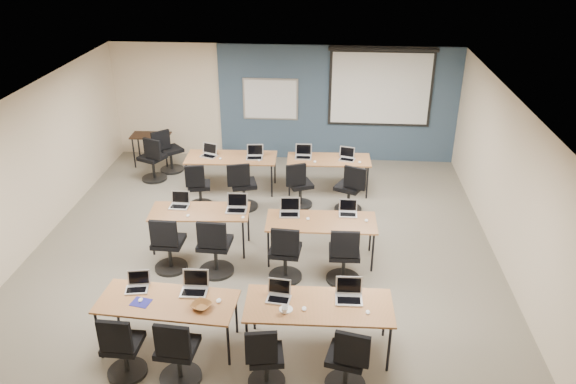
# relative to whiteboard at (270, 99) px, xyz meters

# --- Properties ---
(floor) EXTENTS (8.00, 9.00, 0.02)m
(floor) POSITION_rel_whiteboard_xyz_m (0.30, -4.43, -1.45)
(floor) COLOR #6B6354
(floor) RESTS_ON ground
(ceiling) EXTENTS (8.00, 9.00, 0.02)m
(ceiling) POSITION_rel_whiteboard_xyz_m (0.30, -4.43, 1.25)
(ceiling) COLOR white
(ceiling) RESTS_ON ground
(wall_back) EXTENTS (8.00, 0.04, 2.70)m
(wall_back) POSITION_rel_whiteboard_xyz_m (0.30, 0.07, -0.10)
(wall_back) COLOR beige
(wall_back) RESTS_ON ground
(wall_left) EXTENTS (0.04, 9.00, 2.70)m
(wall_left) POSITION_rel_whiteboard_xyz_m (-3.70, -4.43, -0.10)
(wall_left) COLOR beige
(wall_left) RESTS_ON ground
(wall_right) EXTENTS (0.04, 9.00, 2.70)m
(wall_right) POSITION_rel_whiteboard_xyz_m (4.30, -4.43, -0.10)
(wall_right) COLOR beige
(wall_right) RESTS_ON ground
(blue_accent_panel) EXTENTS (5.50, 0.04, 2.70)m
(blue_accent_panel) POSITION_rel_whiteboard_xyz_m (1.55, 0.04, -0.10)
(blue_accent_panel) COLOR #3D5977
(blue_accent_panel) RESTS_ON wall_back
(whiteboard) EXTENTS (1.28, 0.03, 0.98)m
(whiteboard) POSITION_rel_whiteboard_xyz_m (0.00, 0.00, 0.00)
(whiteboard) COLOR #B7B7B7
(whiteboard) RESTS_ON wall_back
(projector_screen) EXTENTS (2.40, 0.10, 1.82)m
(projector_screen) POSITION_rel_whiteboard_xyz_m (2.50, -0.02, 0.44)
(projector_screen) COLOR black
(projector_screen) RESTS_ON wall_back
(training_table_front_left) EXTENTS (1.81, 0.76, 0.73)m
(training_table_front_left) POSITION_rel_whiteboard_xyz_m (-0.66, -6.70, -0.76)
(training_table_front_left) COLOR brown
(training_table_front_left) RESTS_ON floor
(training_table_front_right) EXTENTS (1.92, 0.80, 0.73)m
(training_table_front_right) POSITION_rel_whiteboard_xyz_m (1.32, -6.63, -0.76)
(training_table_front_right) COLOR olive
(training_table_front_right) RESTS_ON floor
(training_table_mid_left) EXTENTS (1.68, 0.70, 0.73)m
(training_table_mid_left) POSITION_rel_whiteboard_xyz_m (-0.78, -4.20, -0.77)
(training_table_mid_left) COLOR brown
(training_table_mid_left) RESTS_ON floor
(training_table_mid_right) EXTENTS (1.82, 0.76, 0.73)m
(training_table_mid_right) POSITION_rel_whiteboard_xyz_m (1.30, -4.40, -0.76)
(training_table_mid_right) COLOR brown
(training_table_mid_right) RESTS_ON floor
(training_table_back_left) EXTENTS (1.88, 0.78, 0.73)m
(training_table_back_left) POSITION_rel_whiteboard_xyz_m (-0.65, -1.79, -0.76)
(training_table_back_left) COLOR #A4703C
(training_table_back_left) RESTS_ON floor
(training_table_back_right) EXTENTS (1.72, 0.72, 0.73)m
(training_table_back_right) POSITION_rel_whiteboard_xyz_m (1.39, -1.74, -0.77)
(training_table_back_right) COLOR #915C3B
(training_table_back_right) RESTS_ON floor
(laptop_0) EXTENTS (0.30, 0.25, 0.23)m
(laptop_0) POSITION_rel_whiteboard_xyz_m (-1.13, -6.46, -0.66)
(laptop_0) COLOR silver
(laptop_0) RESTS_ON training_table_front_left
(mouse_0) EXTENTS (0.08, 0.11, 0.03)m
(mouse_0) POSITION_rel_whiteboard_xyz_m (-1.01, -6.72, -0.71)
(mouse_0) COLOR white
(mouse_0) RESTS_ON training_table_front_left
(task_chair_0) EXTENTS (0.50, 0.50, 0.99)m
(task_chair_0) POSITION_rel_whiteboard_xyz_m (-1.08, -7.32, -1.04)
(task_chair_0) COLOR black
(task_chair_0) RESTS_ON floor
(laptop_1) EXTENTS (0.35, 0.30, 0.27)m
(laptop_1) POSITION_rel_whiteboard_xyz_m (-0.35, -6.45, -0.65)
(laptop_1) COLOR #B5B4BD
(laptop_1) RESTS_ON training_table_front_left
(mouse_1) EXTENTS (0.08, 0.11, 0.04)m
(mouse_1) POSITION_rel_whiteboard_xyz_m (0.01, -6.66, -0.71)
(mouse_1) COLOR white
(mouse_1) RESTS_ON training_table_front_left
(task_chair_1) EXTENTS (0.53, 0.53, 1.01)m
(task_chair_1) POSITION_rel_whiteboard_xyz_m (-0.38, -7.37, -1.03)
(task_chair_1) COLOR black
(task_chair_1) RESTS_ON floor
(laptop_2) EXTENTS (0.31, 0.26, 0.24)m
(laptop_2) POSITION_rel_whiteboard_xyz_m (0.79, -6.53, -0.66)
(laptop_2) COLOR #B3B3B3
(laptop_2) RESTS_ON training_table_front_right
(mouse_2) EXTENTS (0.07, 0.10, 0.03)m
(mouse_2) POSITION_rel_whiteboard_xyz_m (1.13, -6.74, -0.71)
(mouse_2) COLOR white
(mouse_2) RESTS_ON training_table_front_right
(task_chair_2) EXTENTS (0.47, 0.47, 0.96)m
(task_chair_2) POSITION_rel_whiteboard_xyz_m (0.70, -7.36, -1.06)
(task_chair_2) COLOR black
(task_chair_2) RESTS_ON floor
(laptop_3) EXTENTS (0.35, 0.30, 0.27)m
(laptop_3) POSITION_rel_whiteboard_xyz_m (1.71, -6.47, -0.65)
(laptop_3) COLOR #B9B9B9
(laptop_3) RESTS_ON training_table_front_right
(mouse_3) EXTENTS (0.08, 0.10, 0.03)m
(mouse_3) POSITION_rel_whiteboard_xyz_m (1.94, -6.75, -0.71)
(mouse_3) COLOR white
(mouse_3) RESTS_ON training_table_front_right
(task_chair_3) EXTENTS (0.51, 0.51, 0.99)m
(task_chair_3) POSITION_rel_whiteboard_xyz_m (1.69, -7.34, -1.04)
(task_chair_3) COLOR black
(task_chair_3) RESTS_ON floor
(laptop_4) EXTENTS (0.32, 0.27, 0.25)m
(laptop_4) POSITION_rel_whiteboard_xyz_m (-1.16, -4.05, -0.66)
(laptop_4) COLOR #ABABAB
(laptop_4) RESTS_ON training_table_mid_left
(mouse_4) EXTENTS (0.08, 0.10, 0.03)m
(mouse_4) POSITION_rel_whiteboard_xyz_m (-0.94, -4.40, -0.71)
(mouse_4) COLOR white
(mouse_4) RESTS_ON training_table_mid_left
(task_chair_4) EXTENTS (0.54, 0.54, 1.02)m
(task_chair_4) POSITION_rel_whiteboard_xyz_m (-1.15, -4.95, -1.03)
(task_chair_4) COLOR black
(task_chair_4) RESTS_ON floor
(laptop_5) EXTENTS (0.35, 0.30, 0.27)m
(laptop_5) POSITION_rel_whiteboard_xyz_m (-0.16, -4.11, -0.65)
(laptop_5) COLOR #B4B4B8
(laptop_5) RESTS_ON training_table_mid_left
(mouse_5) EXTENTS (0.07, 0.10, 0.03)m
(mouse_5) POSITION_rel_whiteboard_xyz_m (-0.01, -4.39, -0.71)
(mouse_5) COLOR white
(mouse_5) RESTS_ON training_table_mid_left
(task_chair_5) EXTENTS (0.57, 0.57, 1.05)m
(task_chair_5) POSITION_rel_whiteboard_xyz_m (-0.38, -4.99, -1.01)
(task_chair_5) COLOR black
(task_chair_5) RESTS_ON floor
(laptop_6) EXTENTS (0.34, 0.29, 0.26)m
(laptop_6) POSITION_rel_whiteboard_xyz_m (0.76, -4.19, -0.66)
(laptop_6) COLOR #A9A9B2
(laptop_6) RESTS_ON training_table_mid_right
(mouse_6) EXTENTS (0.07, 0.10, 0.03)m
(mouse_6) POSITION_rel_whiteboard_xyz_m (1.07, -4.36, -0.71)
(mouse_6) COLOR white
(mouse_6) RESTS_ON training_table_mid_right
(task_chair_6) EXTENTS (0.54, 0.54, 1.02)m
(task_chair_6) POSITION_rel_whiteboard_xyz_m (0.75, -5.06, -1.03)
(task_chair_6) COLOR black
(task_chair_6) RESTS_ON floor
(laptop_7) EXTENTS (0.30, 0.26, 0.23)m
(laptop_7) POSITION_rel_whiteboard_xyz_m (1.74, -4.12, -0.66)
(laptop_7) COLOR silver
(laptop_7) RESTS_ON training_table_mid_right
(mouse_7) EXTENTS (0.09, 0.11, 0.03)m
(mouse_7) POSITION_rel_whiteboard_xyz_m (2.04, -4.34, -0.71)
(mouse_7) COLOR white
(mouse_7) RESTS_ON training_table_mid_right
(task_chair_7) EXTENTS (0.54, 0.54, 1.02)m
(task_chair_7) POSITION_rel_whiteboard_xyz_m (1.67, -5.06, -1.03)
(task_chair_7) COLOR black
(task_chair_7) RESTS_ON floor
(laptop_8) EXTENTS (0.33, 0.28, 0.25)m
(laptop_8) POSITION_rel_whiteboard_xyz_m (-1.11, -1.76, -0.66)
(laptop_8) COLOR #B6B6C0
(laptop_8) RESTS_ON training_table_back_left
(mouse_8) EXTENTS (0.06, 0.09, 0.03)m
(mouse_8) POSITION_rel_whiteboard_xyz_m (-0.85, -1.92, -0.71)
(mouse_8) COLOR white
(mouse_8) RESTS_ON training_table_back_left
(task_chair_8) EXTENTS (0.46, 0.46, 0.95)m
(task_chair_8) POSITION_rel_whiteboard_xyz_m (-1.16, -2.68, -1.06)
(task_chair_8) COLOR black
(task_chair_8) RESTS_ON floor
(laptop_9) EXTENTS (0.34, 0.29, 0.26)m
(laptop_9) POSITION_rel_whiteboard_xyz_m (-0.15, -1.78, -0.66)
(laptop_9) COLOR #A6A6AE
(laptop_9) RESTS_ON training_table_back_left
(mouse_9) EXTENTS (0.06, 0.09, 0.03)m
(mouse_9) POSITION_rel_whiteboard_xyz_m (-0.04, -1.95, -0.71)
(mouse_9) COLOR white
(mouse_9) RESTS_ON training_table_back_left
(task_chair_9) EXTENTS (0.55, 0.54, 1.02)m
(task_chair_9) POSITION_rel_whiteboard_xyz_m (-0.28, -2.69, -1.03)
(task_chair_9) COLOR black
(task_chair_9) RESTS_ON floor
(laptop_10) EXTENTS (0.34, 0.29, 0.26)m
(laptop_10) POSITION_rel_whiteboard_xyz_m (0.86, -1.68, -0.66)
(laptop_10) COLOR silver
(laptop_10) RESTS_ON training_table_back_right
(mouse_10) EXTENTS (0.09, 0.11, 0.04)m
(mouse_10) POSITION_rel_whiteboard_xyz_m (1.11, -1.94, -0.71)
(mouse_10) COLOR white
(mouse_10) RESTS_ON training_table_back_right
(task_chair_10) EXTENTS (0.52, 0.49, 0.97)m
(task_chair_10) POSITION_rel_whiteboard_xyz_m (0.82, -2.51, -1.05)
(task_chair_10) COLOR black
(task_chair_10) RESTS_ON floor
(laptop_11) EXTENTS (0.31, 0.27, 0.24)m
(laptop_11) POSITION_rel_whiteboard_xyz_m (1.76, -1.73, -0.66)
(laptop_11) COLOR #9C9DA9
(laptop_11) RESTS_ON training_table_back_right
(mouse_11) EXTENTS (0.06, 0.10, 0.04)m
(mouse_11) POSITION_rel_whiteboard_xyz_m (2.02, -1.89, -0.71)
(mouse_11) COLOR white
(mouse_11) RESTS_ON training_table_back_right
(task_chair_11) EXTENTS (0.58, 0.54, 1.02)m
(task_chair_11) POSITION_rel_whiteboard_xyz_m (1.83, -2.65, -1.03)
(task_chair_11) COLOR black
(task_chair_11) RESTS_ON floor
(blue_mousepad) EXTENTS (0.28, 0.24, 0.01)m
(blue_mousepad) POSITION_rel_whiteboard_xyz_m (-0.99, -6.76, -0.72)
(blue_mousepad) COLOR navy
(blue_mousepad) RESTS_ON training_table_front_left
(snack_bowl) EXTENTS (0.38, 0.38, 0.07)m
(snack_bowl) POSITION_rel_whiteboard_xyz_m (-0.18, -6.81, -0.68)
(snack_bowl) COLOR #9D683B
(snack_bowl) RESTS_ON training_table_front_left
(snack_plate) EXTENTS (0.19, 0.19, 0.01)m
(snack_plate) POSITION_rel_whiteboard_xyz_m (0.90, -6.76, -0.71)
(snack_plate) COLOR white
(snack_plate) RESTS_ON training_table_front_right
(coffee_cup) EXTENTS (0.08, 0.08, 0.07)m
(coffee_cup) POSITION_rel_whiteboard_xyz_m (0.89, -6.84, -0.67)
(coffee_cup) COLOR white
(coffee_cup) RESTS_ON snack_plate
(utility_table) EXTENTS (0.87, 0.49, 0.75)m
(utility_table) POSITION_rel_whiteboard_xyz_m (-2.71, -0.67, -0.80)
(utility_table) COLOR black
(utility_table) RESTS_ON floor
(spare_chair_a) EXTENTS (0.63, 0.53, 1.01)m
(spare_chair_a) POSITION_rel_whiteboard_xyz_m (-2.23, -1.00, -1.03)
(spare_chair_a) COLOR black
(spare_chair_a) RESTS_ON floor
(spare_chair_b) EXTENTS (0.59, 0.55, 1.03)m
(spare_chair_b) POSITION_rel_whiteboard_xyz_m (-2.43, -1.51, -1.03)
(spare_chair_b) COLOR black
(spare_chair_b) RESTS_ON floor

